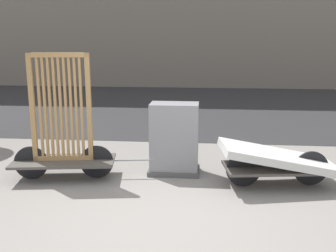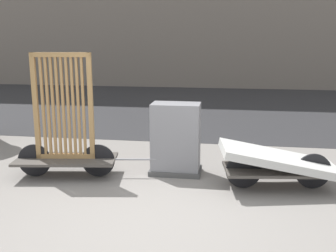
% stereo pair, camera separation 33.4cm
% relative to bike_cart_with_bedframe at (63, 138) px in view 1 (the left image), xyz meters
% --- Properties ---
extents(ground_plane, '(60.00, 60.00, 0.00)m').
position_rel_bike_cart_with_bedframe_xyz_m(ground_plane, '(1.61, -1.33, -0.65)').
color(ground_plane, gray).
extents(road_strip, '(56.00, 9.52, 0.01)m').
position_rel_bike_cart_with_bedframe_xyz_m(road_strip, '(1.61, 7.07, -0.64)').
color(road_strip, '#2D2D30').
rests_on(road_strip, ground_plane).
extents(bike_cart_with_bedframe, '(2.27, 0.90, 1.93)m').
position_rel_bike_cart_with_bedframe_xyz_m(bike_cart_with_bedframe, '(0.00, 0.00, 0.00)').
color(bike_cart_with_bedframe, '#4C4742').
rests_on(bike_cart_with_bedframe, ground_plane).
extents(bike_cart_with_mattress, '(2.34, 1.02, 0.65)m').
position_rel_bike_cart_with_bedframe_xyz_m(bike_cart_with_mattress, '(3.23, -0.00, -0.26)').
color(bike_cart_with_mattress, '#4C4742').
rests_on(bike_cart_with_mattress, ground_plane).
extents(utility_cabinet, '(0.82, 0.51, 1.14)m').
position_rel_bike_cart_with_bedframe_xyz_m(utility_cabinet, '(1.67, 0.42, -0.12)').
color(utility_cabinet, '#4C4C4C').
rests_on(utility_cabinet, ground_plane).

